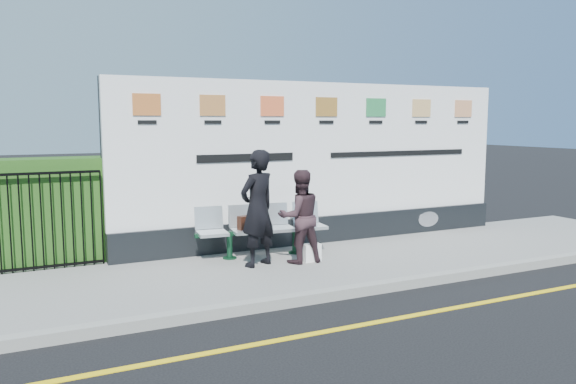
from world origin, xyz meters
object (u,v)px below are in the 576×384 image
object	(u,v)px
woman_left	(258,208)
woman_right	(300,216)
billboard	(324,174)
bench	(263,242)

from	to	relation	value
woman_left	woman_right	xyz separation A→B (m)	(0.69, -0.10, -0.17)
woman_right	woman_left	bearing A→B (deg)	-5.33
billboard	bench	size ratio (longest dim) A/B	3.59
billboard	woman_right	size ratio (longest dim) A/B	5.29
billboard	woman_left	distance (m)	2.21
billboard	bench	xyz separation A→B (m)	(-1.51, -0.60, -1.06)
bench	woman_left	distance (m)	0.95
woman_left	woman_right	bearing A→B (deg)	149.68
billboard	bench	bearing A→B (deg)	-158.49
billboard	woman_right	xyz separation A→B (m)	(-1.15, -1.26, -0.54)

